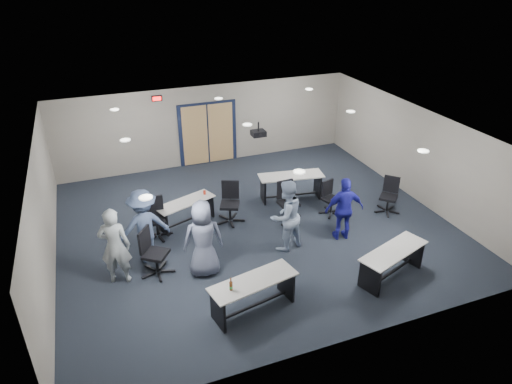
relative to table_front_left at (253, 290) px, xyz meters
name	(u,v)px	position (x,y,z in m)	size (l,w,h in m)	color
floor	(255,225)	(1.20, 3.08, -0.51)	(10.00, 10.00, 0.00)	black
back_wall	(207,125)	(1.20, 7.58, 0.84)	(10.00, 0.04, 2.70)	gray
front_wall	(346,286)	(1.20, -1.42, 0.84)	(10.00, 0.04, 2.70)	gray
left_wall	(43,215)	(-3.80, 3.08, 0.84)	(0.04, 9.00, 2.70)	gray
right_wall	(415,153)	(6.20, 3.08, 0.84)	(0.04, 9.00, 2.70)	gray
ceiling	(254,130)	(1.20, 3.08, 2.19)	(10.00, 9.00, 0.04)	white
double_door	(208,134)	(1.20, 7.54, 0.54)	(2.00, 0.07, 2.20)	black
exit_sign	(157,98)	(-0.40, 7.52, 1.94)	(0.32, 0.07, 0.18)	black
ceiling_projector	(258,133)	(1.50, 3.58, 1.89)	(0.35, 0.32, 0.37)	black
ceiling_can_lights	(251,128)	(1.20, 3.33, 2.16)	(6.24, 5.74, 0.02)	white
table_front_left	(253,290)	(0.00, 0.00, 0.00)	(1.91, 0.96, 1.01)	#A4A19B
table_front_right	(393,259)	(3.27, -0.10, -0.02)	(1.87, 1.13, 0.72)	#A4A19B
table_back_left	(186,208)	(-0.47, 3.83, -0.06)	(1.71, 1.08, 0.77)	#A4A19B
table_back_right	(291,182)	(2.74, 4.11, 0.01)	(1.96, 0.92, 0.76)	#A4A19B
chair_back_a	(156,219)	(-1.33, 3.44, 0.02)	(0.67, 0.67, 1.07)	black
chair_back_b	(230,203)	(0.64, 3.48, 0.05)	(0.71, 0.71, 1.13)	black
chair_back_c	(289,202)	(2.15, 2.99, 0.04)	(0.70, 0.70, 1.11)	black
chair_back_d	(332,198)	(3.41, 2.87, -0.03)	(0.61, 0.61, 0.97)	black
chair_loose_left	(156,252)	(-1.61, 1.91, 0.05)	(0.71, 0.71, 1.13)	black
chair_loose_right	(389,196)	(4.94, 2.39, 0.00)	(0.64, 0.64, 1.03)	black
person_gray	(115,246)	(-2.44, 1.96, 0.40)	(0.67, 0.44, 1.83)	#9DA7AB
person_plaid	(203,239)	(-0.59, 1.55, 0.40)	(0.89, 0.58, 1.83)	slate
person_lightblue	(286,216)	(1.53, 1.82, 0.40)	(0.88, 0.69, 1.82)	#9AADCC
person_navy	(344,209)	(3.08, 1.70, 0.33)	(0.98, 0.41, 1.68)	#1B1A91
person_back	(144,226)	(-1.72, 2.55, 0.40)	(1.18, 0.68, 1.83)	#425377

